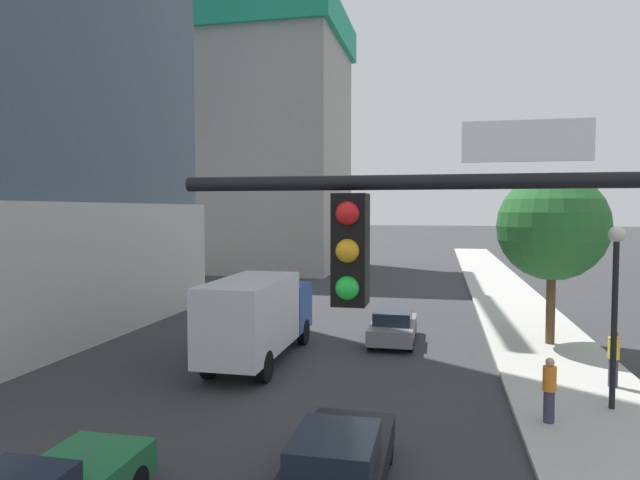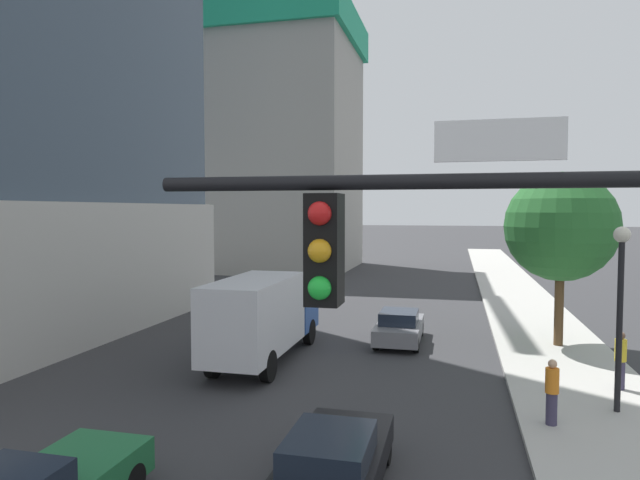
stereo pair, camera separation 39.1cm
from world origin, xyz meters
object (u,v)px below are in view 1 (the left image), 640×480
(car_gray, at_px, (393,326))
(box_truck, at_px, (258,314))
(street_tree, at_px, (552,227))
(street_lamp, at_px, (615,288))
(car_black, at_px, (340,458))
(pedestrian_orange_shirt, at_px, (549,389))
(construction_building, at_px, (259,130))
(traffic_light_pole, at_px, (551,348))
(pedestrian_yellow_shirt, at_px, (614,357))

(car_gray, bearing_deg, box_truck, -138.26)
(street_tree, relative_size, box_truck, 0.92)
(street_lamp, height_order, box_truck, street_lamp)
(car_black, distance_m, car_gray, 12.93)
(car_black, height_order, pedestrian_orange_shirt, pedestrian_orange_shirt)
(construction_building, bearing_deg, traffic_light_pole, -68.64)
(construction_building, xyz_separation_m, car_black, (15.18, -40.65, -12.65))
(pedestrian_orange_shirt, bearing_deg, street_tree, 79.53)
(pedestrian_orange_shirt, bearing_deg, pedestrian_yellow_shirt, 54.43)
(construction_building, distance_m, pedestrian_orange_shirt, 43.12)
(construction_building, relative_size, street_tree, 4.43)
(construction_building, relative_size, pedestrian_orange_shirt, 18.41)
(car_gray, bearing_deg, street_lamp, -46.66)
(street_lamp, height_order, street_tree, street_tree)
(street_lamp, height_order, car_black, street_lamp)
(traffic_light_pole, height_order, street_lamp, traffic_light_pole)
(box_truck, height_order, pedestrian_yellow_shirt, box_truck)
(car_black, height_order, box_truck, box_truck)
(pedestrian_orange_shirt, bearing_deg, street_lamp, 36.83)
(car_gray, relative_size, box_truck, 0.56)
(construction_building, bearing_deg, box_truck, -71.72)
(traffic_light_pole, height_order, pedestrian_orange_shirt, traffic_light_pole)
(car_black, xyz_separation_m, pedestrian_yellow_shirt, (7.26, 7.98, 0.35))
(car_gray, distance_m, pedestrian_yellow_shirt, 8.80)
(pedestrian_yellow_shirt, bearing_deg, street_lamp, -106.30)
(car_black, bearing_deg, pedestrian_yellow_shirt, 47.71)
(street_tree, bearing_deg, car_black, -115.39)
(car_gray, bearing_deg, pedestrian_orange_shirt, -60.79)
(traffic_light_pole, height_order, car_black, traffic_light_pole)
(car_black, bearing_deg, box_truck, 117.92)
(construction_building, distance_m, car_gray, 34.06)
(street_tree, relative_size, pedestrian_yellow_shirt, 3.95)
(street_tree, distance_m, pedestrian_orange_shirt, 10.03)
(car_black, height_order, car_gray, car_black)
(car_black, relative_size, pedestrian_orange_shirt, 2.38)
(pedestrian_yellow_shirt, bearing_deg, construction_building, 124.49)
(construction_building, xyz_separation_m, pedestrian_yellow_shirt, (22.44, -32.67, -12.31))
(construction_building, bearing_deg, street_tree, -51.49)
(construction_building, xyz_separation_m, car_gray, (15.18, -27.72, -12.68))
(street_lamp, bearing_deg, car_black, -138.49)
(street_tree, bearing_deg, construction_building, 128.51)
(traffic_light_pole, relative_size, car_gray, 1.46)
(street_tree, xyz_separation_m, pedestrian_yellow_shirt, (0.85, -5.53, -3.92))
(street_lamp, bearing_deg, street_tree, 91.77)
(box_truck, height_order, pedestrian_orange_shirt, box_truck)
(traffic_light_pole, distance_m, box_truck, 16.37)
(construction_building, bearing_deg, car_black, -69.52)
(street_tree, xyz_separation_m, car_gray, (-6.41, -0.58, -4.30))
(construction_building, distance_m, street_tree, 35.68)
(car_black, height_order, pedestrian_yellow_shirt, pedestrian_yellow_shirt)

